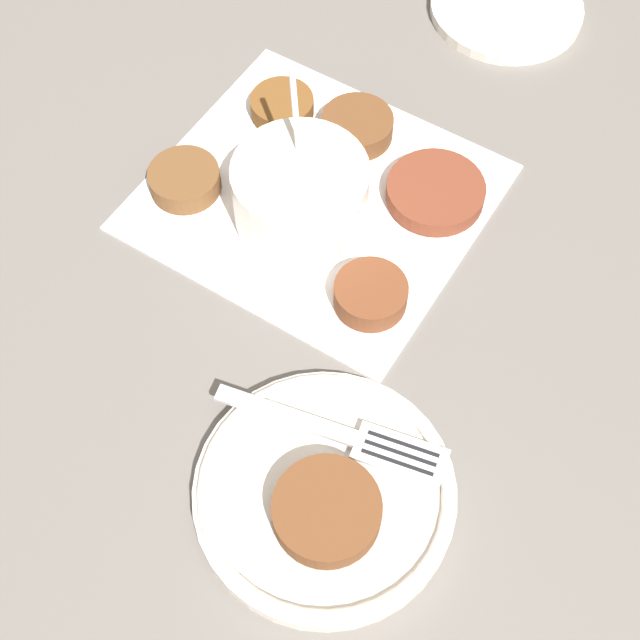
# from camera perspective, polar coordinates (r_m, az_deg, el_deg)

# --- Properties ---
(ground_plane) EXTENTS (4.00, 4.00, 0.00)m
(ground_plane) POSITION_cam_1_polar(r_m,az_deg,el_deg) (0.76, -0.89, 7.74)
(ground_plane) COLOR #605B56
(napkin) EXTENTS (0.27, 0.25, 0.00)m
(napkin) POSITION_cam_1_polar(r_m,az_deg,el_deg) (0.76, -0.24, 7.94)
(napkin) COLOR white
(napkin) RESTS_ON ground_plane
(sauce_bowl) EXTENTS (0.12, 0.11, 0.12)m
(sauce_bowl) POSITION_cam_1_polar(r_m,az_deg,el_deg) (0.72, -1.20, 7.94)
(sauce_bowl) COLOR silver
(sauce_bowl) RESTS_ON napkin
(fritter_0) EXTENTS (0.08, 0.08, 0.02)m
(fritter_0) POSITION_cam_1_polar(r_m,az_deg,el_deg) (0.76, 7.40, 8.13)
(fritter_0) COLOR brown
(fritter_0) RESTS_ON napkin
(fritter_1) EXTENTS (0.06, 0.06, 0.02)m
(fritter_1) POSITION_cam_1_polar(r_m,az_deg,el_deg) (0.81, -2.44, 13.52)
(fritter_1) COLOR brown
(fritter_1) RESTS_ON napkin
(fritter_2) EXTENTS (0.06, 0.06, 0.02)m
(fritter_2) POSITION_cam_1_polar(r_m,az_deg,el_deg) (0.69, 3.26, 1.64)
(fritter_2) COLOR brown
(fritter_2) RESTS_ON napkin
(fritter_3) EXTENTS (0.06, 0.06, 0.02)m
(fritter_3) POSITION_cam_1_polar(r_m,az_deg,el_deg) (0.77, -8.66, 8.86)
(fritter_3) COLOR brown
(fritter_3) RESTS_ON napkin
(fritter_4) EXTENTS (0.06, 0.06, 0.02)m
(fritter_4) POSITION_cam_1_polar(r_m,az_deg,el_deg) (0.80, 2.43, 12.24)
(fritter_4) COLOR brown
(fritter_4) RESTS_ON napkin
(serving_plate) EXTENTS (0.18, 0.18, 0.02)m
(serving_plate) POSITION_cam_1_polar(r_m,az_deg,el_deg) (0.62, 0.29, -10.98)
(serving_plate) COLOR silver
(serving_plate) RESTS_ON ground_plane
(fritter_on_plate) EXTENTS (0.07, 0.07, 0.02)m
(fritter_on_plate) POSITION_cam_1_polar(r_m,az_deg,el_deg) (0.60, 0.43, -12.11)
(fritter_on_plate) COLOR brown
(fritter_on_plate) RESTS_ON serving_plate
(fork) EXTENTS (0.17, 0.06, 0.00)m
(fork) POSITION_cam_1_polar(r_m,az_deg,el_deg) (0.62, 2.21, -7.60)
(fork) COLOR silver
(fork) RESTS_ON serving_plate
(extra_saucer) EXTENTS (0.15, 0.15, 0.01)m
(extra_saucer) POSITION_cam_1_polar(r_m,az_deg,el_deg) (0.94, 11.84, 18.96)
(extra_saucer) COLOR silver
(extra_saucer) RESTS_ON ground_plane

